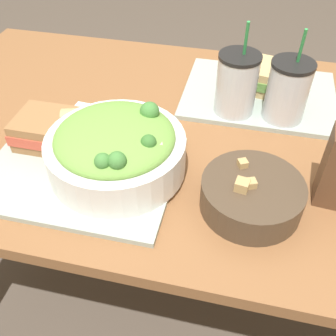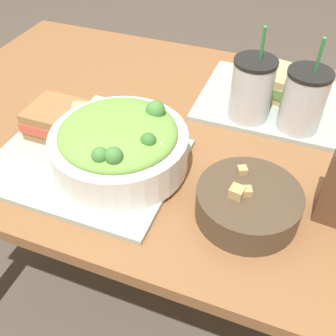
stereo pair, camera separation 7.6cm
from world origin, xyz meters
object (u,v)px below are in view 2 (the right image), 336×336
at_px(baguette_near, 99,117).
at_px(drink_cup_red, 303,102).
at_px(salad_bowl, 120,144).
at_px(sandwich_near, 59,120).
at_px(sandwich_far, 287,85).
at_px(napkin_folded, 109,113).
at_px(soup_bowl, 248,203).
at_px(drink_cup_dark, 251,91).

distance_m(baguette_near, drink_cup_red, 0.45).
bearing_deg(salad_bowl, drink_cup_red, 39.04).
relative_size(sandwich_near, sandwich_far, 0.86).
bearing_deg(sandwich_near, napkin_folded, 62.96).
xyz_separation_m(soup_bowl, drink_cup_red, (0.05, 0.29, 0.05)).
relative_size(sandwich_far, drink_cup_red, 0.68).
bearing_deg(salad_bowl, sandwich_far, 54.05).
xyz_separation_m(baguette_near, napkin_folded, (-0.02, 0.08, -0.04)).
bearing_deg(salad_bowl, sandwich_near, 164.42).
height_order(baguette_near, drink_cup_dark, drink_cup_dark).
height_order(drink_cup_dark, napkin_folded, drink_cup_dark).
bearing_deg(napkin_folded, salad_bowl, -55.32).
distance_m(sandwich_near, drink_cup_dark, 0.44).
bearing_deg(baguette_near, sandwich_near, 99.05).
relative_size(baguette_near, sandwich_far, 0.82).
bearing_deg(sandwich_near, sandwich_far, 36.25).
distance_m(salad_bowl, sandwich_near, 0.18).
distance_m(baguette_near, drink_cup_dark, 0.35).
height_order(drink_cup_dark, drink_cup_red, drink_cup_dark).
distance_m(salad_bowl, napkin_folded, 0.21).
bearing_deg(baguette_near, soup_bowl, -126.31).
xyz_separation_m(salad_bowl, drink_cup_dark, (0.21, 0.26, 0.01)).
xyz_separation_m(soup_bowl, drink_cup_dark, (-0.06, 0.29, 0.05)).
bearing_deg(soup_bowl, napkin_folded, 152.50).
height_order(salad_bowl, soup_bowl, salad_bowl).
xyz_separation_m(sandwich_near, napkin_folded, (0.06, 0.12, -0.04)).
xyz_separation_m(baguette_near, drink_cup_dark, (0.30, 0.17, 0.03)).
relative_size(baguette_near, drink_cup_red, 0.56).
relative_size(drink_cup_red, napkin_folded, 1.43).
bearing_deg(drink_cup_dark, napkin_folded, -163.86).
bearing_deg(drink_cup_red, sandwich_far, 110.55).
xyz_separation_m(sandwich_near, drink_cup_dark, (0.38, 0.21, 0.04)).
bearing_deg(soup_bowl, salad_bowl, 172.97).
xyz_separation_m(sandwich_near, sandwich_far, (0.45, 0.33, 0.00)).
xyz_separation_m(drink_cup_red, napkin_folded, (-0.44, -0.09, -0.08)).
distance_m(sandwich_far, napkin_folded, 0.45).
bearing_deg(salad_bowl, baguette_near, 137.05).
bearing_deg(drink_cup_red, salad_bowl, -140.96).
relative_size(sandwich_near, napkin_folded, 0.84).
relative_size(salad_bowl, drink_cup_dark, 1.24).
bearing_deg(sandwich_near, drink_cup_dark, 28.94).
xyz_separation_m(soup_bowl, napkin_folded, (-0.39, 0.20, -0.03)).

